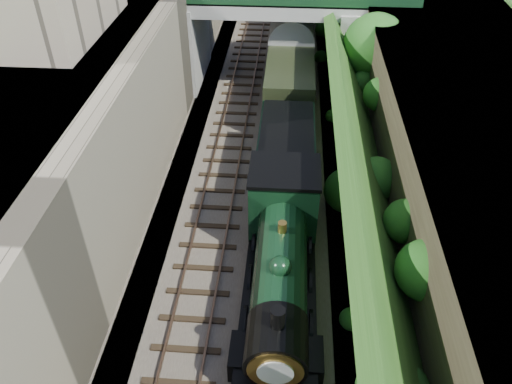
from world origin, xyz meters
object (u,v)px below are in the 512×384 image
Objects in this scene: tree at (376,48)px; tender at (286,157)px; road_bridge at (288,24)px; locomotive at (281,262)px.

tree is 8.75m from tender.
road_bridge is at bearing 91.25° from tender.
locomotive is (0.26, -19.08, -2.18)m from road_bridge.
road_bridge reaches higher than tender.
tender is (-0.00, 7.36, -0.27)m from locomotive.
tender is (0.26, -11.72, -2.46)m from road_bridge.
locomotive is 1.70× the size of tender.
tree is at bearing -45.20° from road_bridge.
road_bridge reaches higher than locomotive.
tender is (-4.71, -6.72, -3.03)m from tree.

